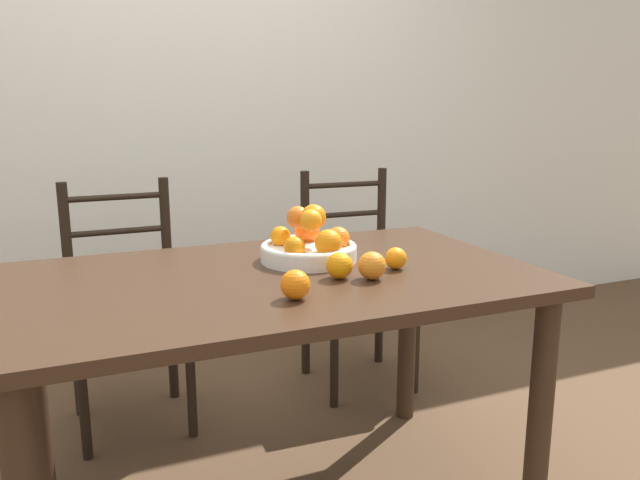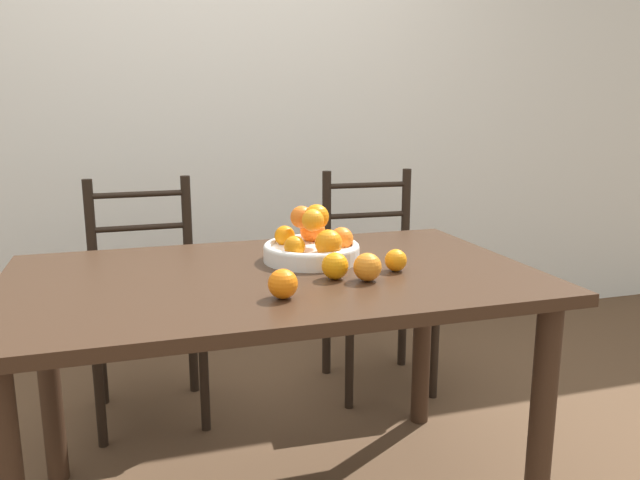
% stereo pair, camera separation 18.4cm
% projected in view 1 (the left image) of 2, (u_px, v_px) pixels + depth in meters
% --- Properties ---
extents(wall_back, '(8.00, 0.06, 2.60)m').
position_uv_depth(wall_back, '(172.00, 92.00, 3.03)').
color(wall_back, silver).
rests_on(wall_back, ground_plane).
extents(dining_table, '(1.50, 0.90, 0.76)m').
position_uv_depth(dining_table, '(276.00, 309.00, 1.81)').
color(dining_table, '#382316').
rests_on(dining_table, ground_plane).
extents(fruit_bowl, '(0.30, 0.30, 0.18)m').
position_uv_depth(fruit_bowl, '(310.00, 244.00, 1.93)').
color(fruit_bowl, white).
rests_on(fruit_bowl, dining_table).
extents(orange_loose_0, '(0.06, 0.06, 0.06)m').
position_uv_depth(orange_loose_0, '(396.00, 258.00, 1.83)').
color(orange_loose_0, orange).
rests_on(orange_loose_0, dining_table).
extents(orange_loose_1, '(0.08, 0.08, 0.08)m').
position_uv_depth(orange_loose_1, '(295.00, 285.00, 1.55)').
color(orange_loose_1, orange).
rests_on(orange_loose_1, dining_table).
extents(orange_loose_2, '(0.08, 0.08, 0.08)m').
position_uv_depth(orange_loose_2, '(339.00, 265.00, 1.73)').
color(orange_loose_2, orange).
rests_on(orange_loose_2, dining_table).
extents(orange_loose_3, '(0.08, 0.08, 0.08)m').
position_uv_depth(orange_loose_3, '(372.00, 266.00, 1.72)').
color(orange_loose_3, orange).
rests_on(orange_loose_3, dining_table).
extents(chair_left, '(0.43, 0.41, 0.95)m').
position_uv_depth(chair_left, '(127.00, 309.00, 2.41)').
color(chair_left, black).
rests_on(chair_left, ground_plane).
extents(chair_right, '(0.44, 0.42, 0.95)m').
position_uv_depth(chair_right, '(356.00, 281.00, 2.79)').
color(chair_right, black).
rests_on(chair_right, ground_plane).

